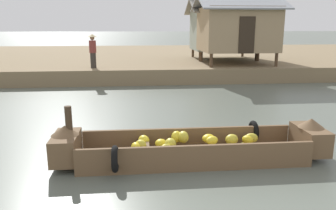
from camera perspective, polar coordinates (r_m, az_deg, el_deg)
ground_plane at (r=12.79m, az=1.60°, el=0.60°), size 300.00×300.00×0.00m
riverbank_strip at (r=26.07m, az=-2.16°, el=7.98°), size 160.00×20.00×0.76m
banana_boat at (r=7.25m, az=4.08°, el=-7.19°), size 5.82×1.91×0.85m
stilt_house_left at (r=18.96m, az=11.64°, el=12.66°), size 4.51×3.82×3.72m
stilt_house_mid_left at (r=21.60m, az=9.57°, el=12.58°), size 4.51×3.80×3.76m
vendor_person at (r=17.17m, az=-12.66°, el=9.23°), size 0.44×0.44×1.66m
mooring_post at (r=7.20m, az=-16.35°, el=-5.04°), size 0.14×0.14×1.25m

